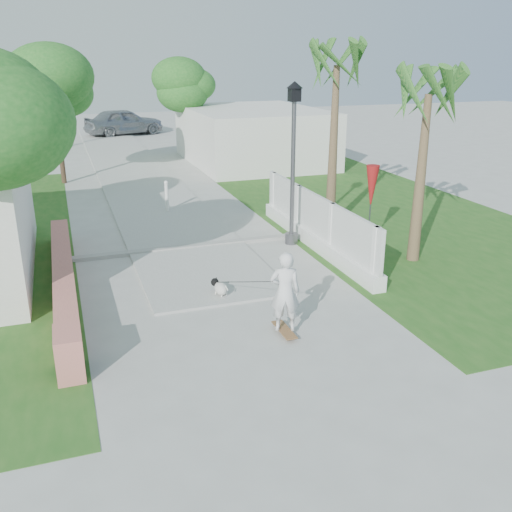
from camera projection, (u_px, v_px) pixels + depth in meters
name	position (u px, v px, depth m)	size (l,w,h in m)	color
ground	(260.00, 349.00, 10.47)	(90.00, 90.00, 0.00)	#B7B7B2
path_strip	(125.00, 162.00, 28.26)	(3.20, 36.00, 0.06)	#B7B7B2
curb	(188.00, 247.00, 15.79)	(6.50, 0.25, 0.10)	#999993
grass_right	(373.00, 209.00, 19.75)	(8.00, 20.00, 0.01)	#24571B
pink_wall	(64.00, 285.00, 12.51)	(0.45, 8.20, 0.80)	tan
lattice_fence	(315.00, 228.00, 15.79)	(0.35, 7.00, 1.50)	white
building_right	(253.00, 136.00, 27.90)	(6.00, 8.00, 2.60)	silver
street_lamp	(293.00, 159.00, 15.44)	(0.44, 0.44, 4.44)	#59595E
bollard	(167.00, 195.00, 19.23)	(0.14, 0.14, 1.09)	white
patio_umbrella	(372.00, 188.00, 15.39)	(0.36, 0.36, 2.30)	#59595E
tree_path_left	(54.00, 88.00, 22.48)	(3.40, 3.40, 5.23)	#4C3826
tree_path_right	(186.00, 88.00, 28.06)	(3.00, 3.00, 4.79)	#4C3826
tree_path_far	(56.00, 78.00, 31.44)	(3.20, 3.20, 5.17)	#4C3826
palm_far	(336.00, 77.00, 16.16)	(1.80, 1.80, 5.30)	brown
palm_near	(428.00, 105.00, 13.65)	(1.80, 1.80, 4.70)	brown
skateboarder	(255.00, 284.00, 11.41)	(1.01, 2.73, 1.67)	brown
dog	(220.00, 287.00, 12.63)	(0.42, 0.57, 0.41)	silver
parked_car	(124.00, 122.00, 37.42)	(2.03, 5.04, 1.72)	#9D9FA4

